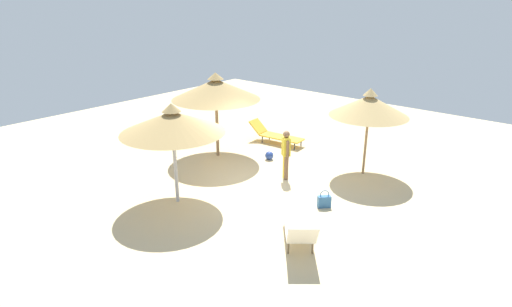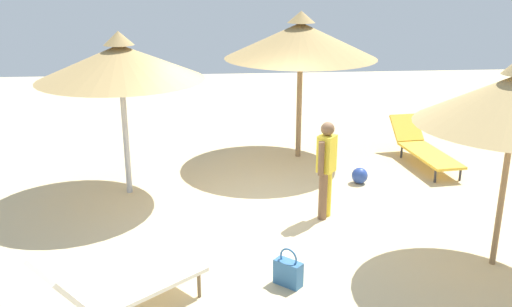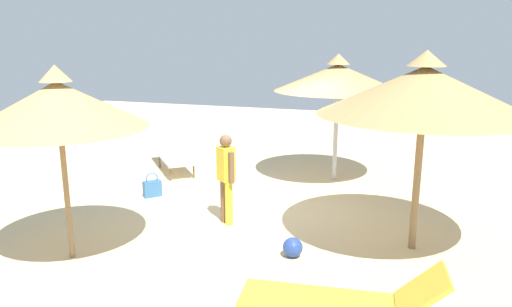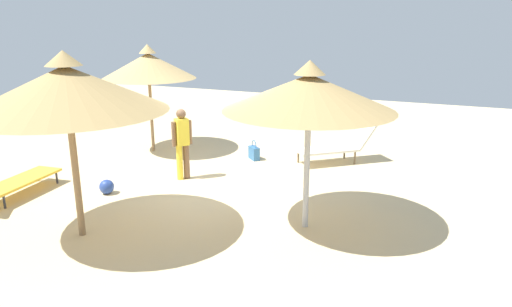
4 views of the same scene
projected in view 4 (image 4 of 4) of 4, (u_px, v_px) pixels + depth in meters
ground at (223, 193)px, 9.38m from camera, size 24.00×24.00×0.10m
parasol_umbrella_far_right at (66, 89)px, 6.85m from camera, size 2.93×2.93×2.87m
parasol_umbrella_front at (148, 66)px, 11.61m from camera, size 2.34×2.34×2.69m
parasol_umbrella_back at (309, 93)px, 7.17m from camera, size 2.67×2.67×2.70m
lounge_chair_near_right at (338, 145)px, 11.10m from camera, size 1.66×1.81×0.92m
lounge_chair_center at (9, 182)px, 8.87m from camera, size 2.19×0.80×0.75m
person_standing_far_left at (182, 141)px, 9.86m from camera, size 0.37×0.33×1.51m
handbag at (254, 153)px, 11.40m from camera, size 0.35×0.36×0.49m
beach_ball at (107, 187)px, 9.19m from camera, size 0.29×0.29×0.29m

